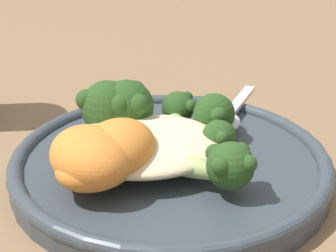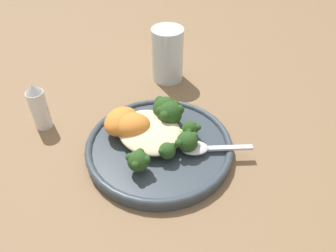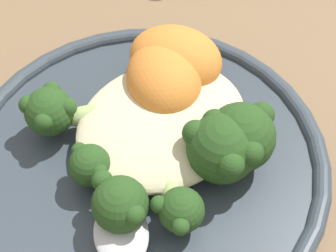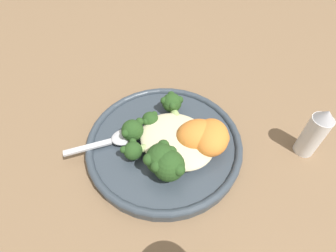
% 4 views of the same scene
% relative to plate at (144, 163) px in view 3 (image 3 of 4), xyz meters
% --- Properties ---
extents(ground_plane, '(4.00, 4.00, 0.00)m').
position_rel_plate_xyz_m(ground_plane, '(0.01, 0.01, -0.01)').
color(ground_plane, '#846647').
extents(plate, '(0.24, 0.24, 0.02)m').
position_rel_plate_xyz_m(plate, '(0.00, 0.00, 0.00)').
color(plate, '#38424C').
rests_on(plate, ground_plane).
extents(quinoa_mound, '(0.12, 0.10, 0.02)m').
position_rel_plate_xyz_m(quinoa_mound, '(-0.02, -0.01, 0.02)').
color(quinoa_mound, beige).
rests_on(quinoa_mound, plate).
extents(broccoli_stalk_0, '(0.10, 0.08, 0.03)m').
position_rel_plate_xyz_m(broccoli_stalk_0, '(0.02, -0.04, 0.02)').
color(broccoli_stalk_0, '#ADC675').
rests_on(broccoli_stalk_0, plate).
extents(broccoli_stalk_1, '(0.08, 0.03, 0.03)m').
position_rel_plate_xyz_m(broccoli_stalk_1, '(0.02, -0.01, 0.02)').
color(broccoli_stalk_1, '#ADC675').
rests_on(broccoli_stalk_1, plate).
extents(broccoli_stalk_2, '(0.10, 0.08, 0.03)m').
position_rel_plate_xyz_m(broccoli_stalk_2, '(0.02, 0.02, 0.02)').
color(broccoli_stalk_2, '#ADC675').
rests_on(broccoli_stalk_2, plate).
extents(broccoli_stalk_3, '(0.07, 0.10, 0.03)m').
position_rel_plate_xyz_m(broccoli_stalk_3, '(0.00, 0.03, 0.02)').
color(broccoli_stalk_3, '#ADC675').
rests_on(broccoli_stalk_3, plate).
extents(broccoli_stalk_4, '(0.05, 0.09, 0.04)m').
position_rel_plate_xyz_m(broccoli_stalk_4, '(-0.03, 0.04, 0.03)').
color(broccoli_stalk_4, '#ADC675').
rests_on(broccoli_stalk_4, plate).
extents(broccoli_stalk_5, '(0.05, 0.09, 0.04)m').
position_rel_plate_xyz_m(broccoli_stalk_5, '(-0.04, 0.03, 0.03)').
color(broccoli_stalk_5, '#ADC675').
rests_on(broccoli_stalk_5, plate).
extents(sweet_potato_chunk_0, '(0.08, 0.07, 0.03)m').
position_rel_plate_xyz_m(sweet_potato_chunk_0, '(-0.06, -0.04, 0.03)').
color(sweet_potato_chunk_0, orange).
rests_on(sweet_potato_chunk_0, plate).
extents(sweet_potato_chunk_1, '(0.08, 0.08, 0.04)m').
position_rel_plate_xyz_m(sweet_potato_chunk_1, '(-0.06, -0.04, 0.03)').
color(sweet_potato_chunk_1, orange).
rests_on(sweet_potato_chunk_1, plate).
extents(sweet_potato_chunk_2, '(0.08, 0.08, 0.04)m').
position_rel_plate_xyz_m(sweet_potato_chunk_2, '(-0.04, -0.03, 0.03)').
color(sweet_potato_chunk_2, orange).
rests_on(sweet_potato_chunk_2, plate).
extents(spoon, '(0.08, 0.11, 0.01)m').
position_rel_plate_xyz_m(spoon, '(0.05, 0.04, 0.01)').
color(spoon, silver).
rests_on(spoon, plate).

